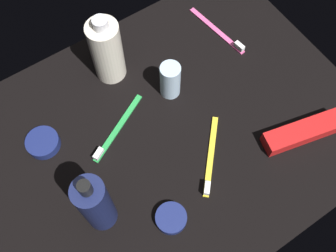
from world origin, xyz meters
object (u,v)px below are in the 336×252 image
(deodorant_stick, at_px, (170,80))
(toothbrush_green, at_px, (115,131))
(toothbrush_yellow, at_px, (210,160))
(cream_tin_right, at_px, (43,143))
(toothbrush_pink, at_px, (220,32))
(toothpaste_box_red, at_px, (303,132))
(bodywash_bottle, at_px, (107,51))
(cream_tin_left, at_px, (171,218))
(lotion_bottle, at_px, (96,204))

(deodorant_stick, bearing_deg, toothbrush_green, 7.49)
(toothbrush_yellow, height_order, cream_tin_right, same)
(toothbrush_pink, distance_m, toothpaste_box_red, 0.31)
(toothbrush_pink, bearing_deg, bodywash_bottle, -10.68)
(bodywash_bottle, relative_size, toothbrush_green, 1.08)
(cream_tin_left, height_order, cream_tin_right, cream_tin_right)
(toothpaste_box_red, xyz_separation_m, cream_tin_right, (0.47, -0.29, -0.01))
(deodorant_stick, relative_size, toothbrush_pink, 0.51)
(toothbrush_pink, bearing_deg, toothbrush_green, 14.21)
(bodywash_bottle, bearing_deg, toothpaste_box_red, 125.12)
(lotion_bottle, distance_m, toothbrush_pink, 0.52)
(deodorant_stick, relative_size, cream_tin_right, 1.31)
(cream_tin_left, bearing_deg, deodorant_stick, -123.45)
(toothbrush_green, bearing_deg, toothbrush_pink, -165.79)
(deodorant_stick, distance_m, cream_tin_left, 0.29)
(lotion_bottle, bearing_deg, deodorant_stick, -148.72)
(lotion_bottle, xyz_separation_m, toothpaste_box_red, (-0.44, 0.08, -0.07))
(toothbrush_yellow, bearing_deg, cream_tin_left, 22.32)
(lotion_bottle, bearing_deg, toothbrush_green, -128.34)
(deodorant_stick, distance_m, toothbrush_green, 0.16)
(toothbrush_yellow, relative_size, toothbrush_pink, 0.78)
(toothbrush_yellow, xyz_separation_m, toothbrush_green, (0.13, -0.17, 0.00))
(toothpaste_box_red, height_order, cream_tin_left, toothpaste_box_red)
(lotion_bottle, distance_m, toothpaste_box_red, 0.45)
(toothbrush_pink, bearing_deg, toothbrush_yellow, 49.68)
(lotion_bottle, relative_size, toothbrush_yellow, 1.43)
(bodywash_bottle, height_order, cream_tin_right, bodywash_bottle)
(deodorant_stick, height_order, toothpaste_box_red, deodorant_stick)
(toothbrush_green, relative_size, toothpaste_box_red, 0.94)
(lotion_bottle, xyz_separation_m, toothbrush_green, (-0.11, -0.14, -0.08))
(bodywash_bottle, height_order, toothbrush_green, bodywash_bottle)
(lotion_bottle, xyz_separation_m, bodywash_bottle, (-0.18, -0.28, -0.01))
(toothbrush_pink, xyz_separation_m, toothpaste_box_red, (0.02, 0.31, 0.01))
(toothbrush_yellow, distance_m, toothbrush_pink, 0.33)
(deodorant_stick, xyz_separation_m, toothbrush_pink, (-0.19, -0.07, -0.04))
(toothbrush_green, distance_m, cream_tin_left, 0.22)
(toothbrush_yellow, bearing_deg, lotion_bottle, -5.68)
(cream_tin_right, bearing_deg, toothpaste_box_red, 148.69)
(lotion_bottle, relative_size, toothpaste_box_red, 1.14)
(toothbrush_green, bearing_deg, deodorant_stick, -172.51)
(bodywash_bottle, bearing_deg, toothbrush_green, 63.21)
(deodorant_stick, relative_size, cream_tin_left, 1.49)
(toothbrush_pink, bearing_deg, toothpaste_box_red, 86.78)
(cream_tin_left, xyz_separation_m, cream_tin_right, (0.14, -0.28, 0.00))
(toothbrush_yellow, distance_m, cream_tin_left, 0.15)
(bodywash_bottle, distance_m, deodorant_stick, 0.15)
(deodorant_stick, relative_size, toothbrush_yellow, 0.65)
(toothbrush_pink, relative_size, cream_tin_left, 2.92)
(toothbrush_pink, xyz_separation_m, cream_tin_left, (0.35, 0.31, 0.00))
(toothbrush_yellow, bearing_deg, deodorant_stick, -97.47)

